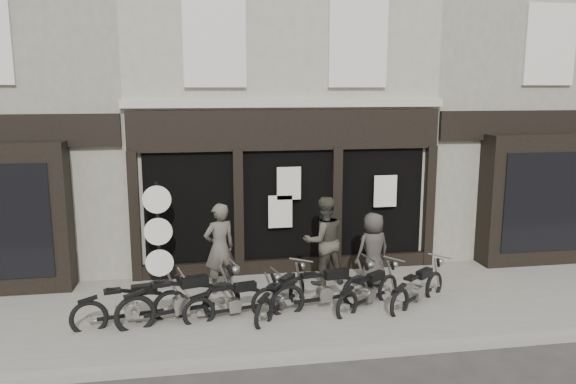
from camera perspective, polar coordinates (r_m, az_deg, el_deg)
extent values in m
plane|color=#2D2B28|center=(10.76, 2.66, -13.56)|extent=(90.00, 90.00, 0.00)
cube|color=slate|center=(11.55, 1.70, -11.49)|extent=(30.00, 4.20, 0.12)
cube|color=gray|center=(9.64, 4.30, -16.18)|extent=(30.00, 0.25, 0.13)
cube|color=#A9A491|center=(15.74, -1.89, 9.49)|extent=(7.20, 6.00, 8.20)
cube|color=black|center=(12.73, 0.00, 6.31)|extent=(7.10, 0.18, 0.90)
cube|color=black|center=(13.08, -0.05, -2.23)|extent=(6.50, 0.10, 2.95)
cube|color=black|center=(13.35, 0.01, -7.65)|extent=(7.10, 0.20, 0.44)
cube|color=#B6AE9E|center=(12.72, -0.02, 9.01)|extent=(7.30, 0.22, 0.18)
cube|color=silver|center=(12.59, -7.48, 15.06)|extent=(1.35, 0.12, 2.00)
cube|color=black|center=(12.62, -7.49, 15.05)|extent=(1.05, 0.06, 1.70)
cube|color=silver|center=(13.12, 7.12, 14.88)|extent=(1.35, 0.12, 2.00)
cube|color=black|center=(13.15, 7.09, 14.87)|extent=(1.05, 0.06, 1.70)
cube|color=black|center=(12.88, -15.31, -2.58)|extent=(0.22, 0.22, 3.00)
cube|color=black|center=(12.85, -5.05, -2.27)|extent=(0.22, 0.22, 3.00)
cube|color=black|center=(13.22, 4.93, -1.90)|extent=(0.22, 0.22, 3.00)
cube|color=black|center=(13.97, 14.11, -1.51)|extent=(0.22, 0.22, 3.00)
cube|color=silver|center=(12.75, 0.09, 0.88)|extent=(0.55, 0.04, 0.75)
cube|color=silver|center=(13.37, 9.85, 0.09)|extent=(0.55, 0.04, 0.75)
cube|color=silver|center=(12.85, -0.79, -2.00)|extent=(0.55, 0.04, 0.75)
cube|color=gray|center=(16.16, -25.08, 8.55)|extent=(5.50, 6.00, 8.20)
cube|color=gray|center=(17.74, 19.15, 9.05)|extent=(5.50, 6.00, 8.20)
cube|color=black|center=(15.13, 24.64, -0.67)|extent=(3.20, 0.70, 3.20)
cube|color=black|center=(14.84, 25.39, -0.93)|extent=(2.60, 0.06, 2.40)
cube|color=black|center=(15.16, 24.53, 6.24)|extent=(5.40, 0.16, 0.70)
cube|color=silver|center=(15.17, 25.08, 13.40)|extent=(1.30, 0.10, 1.90)
cube|color=black|center=(15.20, 25.01, 13.40)|extent=(1.00, 0.06, 1.60)
torus|color=black|center=(10.98, -11.85, -11.38)|extent=(0.68, 0.22, 0.68)
torus|color=black|center=(10.87, -19.57, -12.02)|extent=(0.68, 0.22, 0.68)
cube|color=black|center=(10.92, -15.67, -11.92)|extent=(1.17, 0.29, 0.06)
cube|color=gray|center=(10.89, -15.59, -11.52)|extent=(0.27, 0.22, 0.26)
cube|color=black|center=(10.78, -14.40, -9.54)|extent=(0.48, 0.26, 0.17)
cube|color=black|center=(10.72, -17.42, -9.57)|extent=(0.33, 0.26, 0.06)
cylinder|color=gray|center=(10.79, -10.82, -8.02)|extent=(0.15, 0.58, 0.04)
torus|color=black|center=(11.02, -6.77, -10.93)|extent=(0.76, 0.30, 0.76)
torus|color=black|center=(10.67, -15.25, -11.97)|extent=(0.76, 0.30, 0.76)
cube|color=black|center=(10.83, -10.92, -11.69)|extent=(1.30, 0.40, 0.07)
cube|color=gray|center=(10.80, -10.82, -11.24)|extent=(0.31, 0.26, 0.29)
cube|color=black|center=(10.71, -9.49, -8.95)|extent=(0.55, 0.32, 0.19)
cube|color=black|center=(10.57, -12.81, -9.10)|extent=(0.38, 0.30, 0.07)
cylinder|color=gray|center=(10.84, -5.61, -7.12)|extent=(0.21, 0.64, 0.04)
torus|color=black|center=(11.06, -2.23, -11.16)|extent=(0.62, 0.22, 0.62)
torus|color=black|center=(10.70, -9.05, -12.04)|extent=(0.62, 0.22, 0.62)
cube|color=black|center=(10.88, -5.58, -11.79)|extent=(1.07, 0.29, 0.05)
cube|color=gray|center=(10.85, -5.49, -11.42)|extent=(0.25, 0.21, 0.24)
cube|color=black|center=(10.79, -4.39, -9.56)|extent=(0.45, 0.25, 0.16)
cube|color=black|center=(10.64, -7.05, -9.69)|extent=(0.31, 0.24, 0.05)
cylinder|color=gray|center=(10.91, -1.25, -8.06)|extent=(0.15, 0.52, 0.03)
torus|color=black|center=(11.60, 0.89, -10.08)|extent=(0.45, 0.55, 0.63)
torus|color=black|center=(10.50, -2.47, -12.36)|extent=(0.45, 0.55, 0.63)
cube|color=black|center=(11.06, -0.70, -11.34)|extent=(0.70, 0.90, 0.06)
cube|color=gray|center=(11.04, -0.66, -10.95)|extent=(0.27, 0.28, 0.24)
cube|color=black|center=(11.10, -0.11, -8.90)|extent=(0.38, 0.43, 0.16)
cube|color=black|center=(10.66, -1.42, -9.53)|extent=(0.31, 0.33, 0.06)
cylinder|color=gray|center=(11.57, 1.35, -6.93)|extent=(0.45, 0.35, 0.03)
torus|color=black|center=(11.55, 7.11, -10.04)|extent=(0.71, 0.22, 0.71)
torus|color=black|center=(10.98, -0.04, -11.07)|extent=(0.71, 0.22, 0.71)
cube|color=black|center=(11.26, 3.63, -10.76)|extent=(1.22, 0.27, 0.06)
cube|color=gray|center=(11.24, 3.73, -10.35)|extent=(0.28, 0.23, 0.27)
cube|color=black|center=(11.20, 4.93, -8.29)|extent=(0.50, 0.26, 0.18)
cube|color=black|center=(10.97, 2.15, -8.45)|extent=(0.34, 0.26, 0.06)
cylinder|color=gray|center=(11.43, 8.21, -6.66)|extent=(0.15, 0.60, 0.04)
torus|color=black|center=(11.92, 10.07, -9.68)|extent=(0.55, 0.42, 0.62)
torus|color=black|center=(10.93, 6.00, -11.48)|extent=(0.55, 0.42, 0.62)
cube|color=black|center=(11.43, 8.12, -10.72)|extent=(0.91, 0.66, 0.05)
cube|color=gray|center=(11.42, 8.19, -10.35)|extent=(0.27, 0.26, 0.24)
cube|color=black|center=(11.47, 8.90, -8.44)|extent=(0.43, 0.37, 0.15)
cube|color=black|center=(11.07, 7.32, -8.91)|extent=(0.33, 0.31, 0.05)
cylinder|color=gray|center=(11.88, 10.72, -6.71)|extent=(0.33, 0.45, 0.03)
torus|color=black|center=(12.28, 14.58, -9.24)|extent=(0.55, 0.45, 0.63)
torus|color=black|center=(11.19, 11.26, -11.08)|extent=(0.55, 0.45, 0.63)
cube|color=black|center=(11.74, 13.00, -10.29)|extent=(0.90, 0.70, 0.06)
cube|color=gray|center=(11.73, 13.06, -9.93)|extent=(0.28, 0.27, 0.24)
cube|color=black|center=(11.80, 13.67, -8.03)|extent=(0.43, 0.38, 0.16)
cube|color=black|center=(11.36, 12.39, -8.52)|extent=(0.33, 0.31, 0.06)
cylinder|color=gray|center=(12.26, 15.17, -6.30)|extent=(0.35, 0.44, 0.03)
imported|color=#4C483E|center=(11.92, -6.97, -5.67)|extent=(0.82, 0.70, 1.92)
imported|color=#3C3931|center=(12.34, 3.64, -4.95)|extent=(1.06, 0.89, 1.96)
imported|color=#37322D|center=(12.39, 8.62, -5.78)|extent=(0.91, 0.72, 1.63)
cylinder|color=black|center=(12.69, -12.78, -9.82)|extent=(0.38, 0.38, 0.06)
cylinder|color=black|center=(12.33, -13.00, -4.60)|extent=(0.07, 0.07, 2.46)
cylinder|color=black|center=(12.10, -13.18, -0.73)|extent=(0.60, 0.05, 0.60)
cylinder|color=silver|center=(12.08, -13.19, -0.76)|extent=(0.60, 0.02, 0.60)
cylinder|color=black|center=(12.26, -13.04, -3.92)|extent=(0.60, 0.05, 0.60)
cylinder|color=silver|center=(12.23, -13.05, -3.95)|extent=(0.60, 0.02, 0.60)
cylinder|color=black|center=(12.45, -12.91, -7.01)|extent=(0.60, 0.05, 0.60)
cylinder|color=silver|center=(12.42, -12.92, -7.05)|extent=(0.60, 0.02, 0.60)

